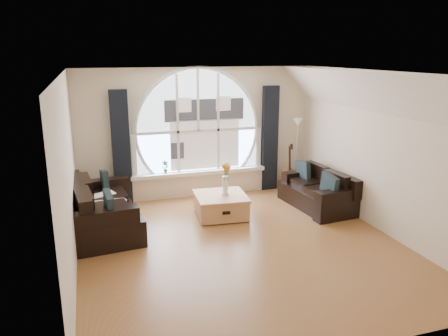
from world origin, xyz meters
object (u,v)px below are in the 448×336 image
Objects in this scene: sofa_left at (105,208)px; vase_flowers at (225,174)px; sofa_right at (317,188)px; coffee_chest at (221,204)px; potted_plant at (165,167)px; guitar at (288,166)px; floor_lamp at (296,155)px.

vase_flowers is at bearing -4.68° from sofa_left.
sofa_right is 1.96m from coffee_chest.
vase_flowers is at bearing 170.38° from sofa_right.
potted_plant is (-0.80, 1.32, 0.46)m from coffee_chest.
sofa_left is 7.18× the size of potted_plant.
guitar is (4.03, 1.19, 0.13)m from sofa_left.
vase_flowers is 2.57× the size of potted_plant.
coffee_chest is (-1.95, 0.11, -0.17)m from sofa_right.
sofa_right is 3.12m from potted_plant.
floor_lamp is at bearing -4.57° from potted_plant.
potted_plant is (-2.73, 0.18, 0.16)m from guitar.
floor_lamp is at bearing 32.48° from coffee_chest.
sofa_right is at bearing -7.21° from sofa_left.
floor_lamp is 2.90m from potted_plant.
guitar reaches higher than coffee_chest.
vase_flowers is 1.59m from potted_plant.
floor_lamp is 5.86× the size of potted_plant.
floor_lamp is at bearing 78.02° from sofa_right.
floor_lamp reaches higher than sofa_right.
coffee_chest is 0.58× the size of floor_lamp.
guitar is (1.92, 1.14, 0.30)m from coffee_chest.
sofa_left is 1.85× the size of guitar.
floor_lamp reaches higher than coffee_chest.
floor_lamp is at bearing 28.34° from vase_flowers.
coffee_chest is at bearing -168.66° from vase_flowers.
coffee_chest is 2.26m from guitar.
sofa_left is at bearing -178.33° from vase_flowers.
floor_lamp reaches higher than guitar.
coffee_chest is (2.10, 0.05, -0.17)m from sofa_left.
coffee_chest is 1.33× the size of vase_flowers.
sofa_right is 1.25m from guitar.
vase_flowers is (2.19, 0.06, 0.41)m from sofa_left.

